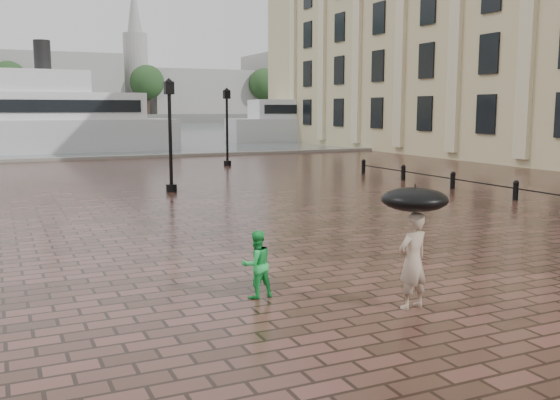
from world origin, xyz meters
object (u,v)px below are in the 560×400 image
at_px(ferry_far, 342,118).
at_px(ferry_near, 2,119).
at_px(adult_pedestrian, 413,261).
at_px(child_pedestrian, 256,264).
at_px(street_lamps, 44,133).

bearing_deg(ferry_far, ferry_near, -161.46).
xyz_separation_m(adult_pedestrian, child_pedestrian, (-2.15, 1.66, -0.22)).
xyz_separation_m(adult_pedestrian, ferry_far, (27.31, 49.44, 1.55)).
relative_size(street_lamps, child_pedestrian, 17.64).
bearing_deg(ferry_near, street_lamps, -90.00).
bearing_deg(street_lamps, child_pedestrian, -83.11).
height_order(street_lamps, adult_pedestrian, street_lamps).
xyz_separation_m(child_pedestrian, ferry_far, (29.46, 47.79, 1.77)).
bearing_deg(ferry_near, child_pedestrian, -88.40).
xyz_separation_m(ferry_near, ferry_far, (32.97, 6.15, -0.18)).
height_order(adult_pedestrian, ferry_near, ferry_near).
height_order(street_lamps, ferry_near, ferry_near).
relative_size(street_lamps, adult_pedestrian, 13.03).
relative_size(adult_pedestrian, ferry_near, 0.06).
xyz_separation_m(child_pedestrian, ferry_near, (-3.51, 41.64, 1.95)).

